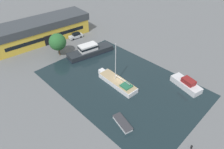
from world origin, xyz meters
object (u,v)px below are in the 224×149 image
object	(u,v)px
parked_car	(76,36)
sailboat_moored	(117,82)
small_dinghy	(123,123)
motor_cruiser	(90,51)
quay_tree_near_building	(58,42)
cabin_boat	(186,84)
warehouse_building	(41,30)

from	to	relation	value
parked_car	sailboat_moored	size ratio (longest dim) A/B	0.41
small_dinghy	sailboat_moored	bearing A→B (deg)	-116.31
parked_car	motor_cruiser	bearing A→B (deg)	170.64
quay_tree_near_building	parked_car	world-z (taller)	quay_tree_near_building
parked_car	cabin_boat	world-z (taller)	cabin_boat
quay_tree_near_building	parked_car	xyz separation A→B (m)	(9.56, 5.35, -3.27)
warehouse_building	small_dinghy	xyz separation A→B (m)	(-6.83, -40.72, -2.90)
parked_car	small_dinghy	size ratio (longest dim) A/B	0.96
motor_cruiser	cabin_boat	bearing A→B (deg)	-155.90
motor_cruiser	cabin_boat	distance (m)	26.92
parked_car	motor_cruiser	xyz separation A→B (m)	(-3.19, -10.85, 0.27)
warehouse_building	motor_cruiser	bearing A→B (deg)	-68.61
sailboat_moored	motor_cruiser	xyz separation A→B (m)	(4.14, 14.65, 0.44)
sailboat_moored	small_dinghy	distance (m)	11.50
sailboat_moored	cabin_boat	size ratio (longest dim) A/B	1.51
quay_tree_near_building	motor_cruiser	size ratio (longest dim) A/B	0.47
warehouse_building	motor_cruiser	xyz separation A→B (m)	(4.83, -17.37, -2.14)
parked_car	motor_cruiser	size ratio (longest dim) A/B	0.34
cabin_boat	small_dinghy	bearing A→B (deg)	-175.39
quay_tree_near_building	motor_cruiser	xyz separation A→B (m)	(6.37, -5.50, -3.01)
cabin_boat	warehouse_building	bearing A→B (deg)	117.85
motor_cruiser	cabin_boat	size ratio (longest dim) A/B	1.81
quay_tree_near_building	cabin_boat	size ratio (longest dim) A/B	0.86
quay_tree_near_building	small_dinghy	distance (m)	29.57
sailboat_moored	cabin_boat	bearing A→B (deg)	-45.34
parked_car	sailboat_moored	world-z (taller)	sailboat_moored
warehouse_building	parked_car	size ratio (longest dim) A/B	6.58
sailboat_moored	motor_cruiser	world-z (taller)	sailboat_moored
cabin_boat	motor_cruiser	bearing A→B (deg)	116.90
sailboat_moored	motor_cruiser	size ratio (longest dim) A/B	0.83
sailboat_moored	motor_cruiser	bearing A→B (deg)	77.25
cabin_boat	parked_car	bearing A→B (deg)	108.27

